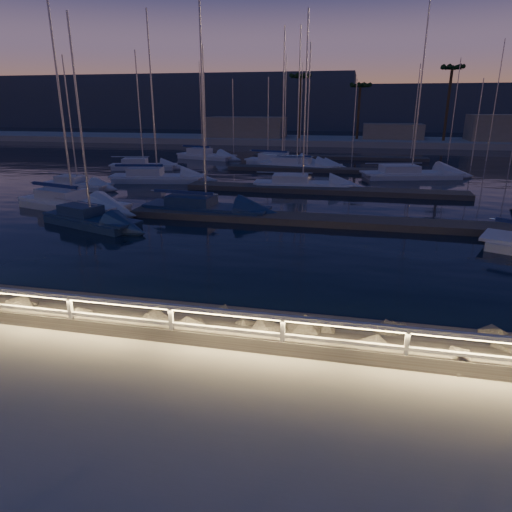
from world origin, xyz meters
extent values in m
plane|color=#9F998F|center=(0.00, 0.00, 0.00)|extent=(400.00, 400.00, 0.00)
cube|color=#9F998F|center=(0.00, -2.50, -0.10)|extent=(240.00, 5.00, 0.20)
cube|color=slate|center=(0.00, 1.50, -0.30)|extent=(240.00, 3.45, 1.29)
plane|color=black|center=(0.00, 80.00, -0.60)|extent=(320.00, 320.00, 0.00)
plane|color=black|center=(0.00, 0.00, -1.20)|extent=(400.00, 400.00, 0.00)
cube|color=silver|center=(-5.00, 0.00, 0.50)|extent=(0.11, 0.11, 1.00)
cube|color=silver|center=(-2.00, 0.00, 0.50)|extent=(0.11, 0.11, 1.00)
cube|color=silver|center=(1.00, 0.00, 0.50)|extent=(0.11, 0.11, 1.00)
cube|color=silver|center=(4.00, 0.00, 0.50)|extent=(0.11, 0.11, 1.00)
cube|color=silver|center=(0.00, 0.00, 1.00)|extent=(44.00, 0.12, 0.12)
cube|color=silver|center=(0.00, 0.00, 0.50)|extent=(44.00, 0.09, 0.09)
cube|color=#E2BD66|center=(0.00, -0.02, 0.92)|extent=(44.00, 0.04, 0.03)
sphere|color=slate|center=(3.30, 0.68, -0.04)|extent=(0.94, 0.94, 0.94)
sphere|color=slate|center=(0.62, 2.29, -0.38)|extent=(0.77, 0.77, 0.77)
sphere|color=slate|center=(-0.30, 1.27, -0.17)|extent=(0.76, 0.76, 0.76)
cube|color=#5B524B|center=(0.00, 16.00, -0.40)|extent=(22.00, 2.00, 0.40)
cube|color=#5B524B|center=(0.00, 26.00, -0.40)|extent=(22.00, 2.00, 0.40)
cube|color=#5B524B|center=(0.00, 38.00, -0.40)|extent=(22.00, 2.00, 0.40)
cube|color=#5B524B|center=(0.00, 50.00, -0.40)|extent=(22.00, 2.00, 0.40)
cube|color=#9F998F|center=(0.00, 74.00, -0.20)|extent=(160.00, 14.00, 1.20)
cube|color=gray|center=(-18.00, 74.00, 1.80)|extent=(14.00, 8.00, 4.00)
cube|color=gray|center=(8.00, 75.00, 1.30)|extent=(10.00, 6.00, 3.00)
cube|color=gray|center=(24.00, 74.00, 2.10)|extent=(8.00, 7.00, 4.60)
cylinder|color=#503E25|center=(-8.00, 72.00, 5.65)|extent=(0.44, 0.44, 10.50)
cylinder|color=#503E25|center=(2.00, 73.00, 4.90)|extent=(0.44, 0.44, 9.00)
cylinder|color=#503E25|center=(16.00, 72.00, 6.15)|extent=(0.44, 0.44, 11.50)
cube|color=#333E50|center=(0.00, 130.00, 4.00)|extent=(220.00, 30.00, 14.00)
cube|color=#333E50|center=(-60.00, 140.00, 6.00)|extent=(120.00, 25.00, 18.00)
cube|color=navy|center=(-12.23, 12.69, -0.45)|extent=(6.41, 3.94, 0.52)
cube|color=navy|center=(-12.23, 12.69, -0.12)|extent=(6.78, 3.82, 0.14)
cube|color=navy|center=(-13.02, 12.97, 0.21)|extent=(2.74, 2.22, 0.61)
cylinder|color=#A3A3A7|center=(-12.23, 12.69, 5.25)|extent=(0.11, 0.11, 10.55)
cylinder|color=#A3A3A7|center=(-13.42, 13.11, 0.68)|extent=(3.61, 1.34, 0.08)
cube|color=silver|center=(-15.78, 16.35, -0.45)|extent=(8.16, 4.58, 0.60)
cube|color=silver|center=(-15.78, 16.35, -0.07)|extent=(8.68, 4.38, 0.16)
cube|color=silver|center=(-16.81, 16.64, 0.32)|extent=(3.43, 2.68, 0.71)
cylinder|color=#A3A3A7|center=(-15.78, 16.35, 6.77)|extent=(0.13, 0.13, 13.46)
cylinder|color=#A3A3A7|center=(-17.33, 16.79, 0.87)|extent=(4.69, 1.39, 0.09)
cube|color=navy|center=(-6.67, 16.88, -0.45)|extent=(7.66, 3.15, 0.54)
cube|color=navy|center=(-6.67, 16.88, -0.11)|extent=(8.25, 2.83, 0.15)
cube|color=navy|center=(-7.70, 16.98, 0.24)|extent=(3.06, 2.12, 0.64)
cylinder|color=#A3A3A7|center=(-6.67, 16.88, 6.47)|extent=(0.12, 0.12, 12.97)
cylinder|color=#A3A3A7|center=(-8.22, 17.02, 0.72)|extent=(4.66, 0.50, 0.08)
cube|color=silver|center=(-20.00, 23.40, -0.45)|extent=(5.79, 2.57, 0.47)
cube|color=silver|center=(-20.00, 23.40, -0.15)|extent=(6.21, 2.36, 0.13)
cube|color=silver|center=(-20.77, 23.50, 0.15)|extent=(2.34, 1.67, 0.56)
cylinder|color=#A3A3A7|center=(-20.00, 23.40, 4.80)|extent=(0.10, 0.10, 9.71)
cylinder|color=#A3A3A7|center=(-21.16, 23.55, 0.59)|extent=(3.48, 0.52, 0.07)
cube|color=silver|center=(-15.04, 28.16, -0.45)|extent=(8.08, 3.96, 0.60)
cube|color=silver|center=(-15.04, 28.16, -0.07)|extent=(8.64, 3.70, 0.16)
cube|color=silver|center=(-16.10, 27.96, 0.32)|extent=(3.31, 2.45, 0.71)
cylinder|color=#A3A3A7|center=(-15.04, 28.16, 6.76)|extent=(0.13, 0.13, 13.43)
cylinder|color=#A3A3A7|center=(-16.63, 27.86, 0.87)|extent=(4.77, 0.98, 0.09)
cube|color=silver|center=(-1.80, 27.42, -0.45)|extent=(7.57, 3.05, 0.53)
cube|color=silver|center=(-1.80, 27.42, -0.11)|extent=(8.15, 2.73, 0.15)
cube|color=silver|center=(-2.83, 27.33, 0.23)|extent=(3.01, 2.07, 0.63)
cylinder|color=#A3A3A7|center=(-1.80, 27.42, 6.40)|extent=(0.12, 0.12, 12.84)
cylinder|color=#A3A3A7|center=(-3.34, 27.29, 0.71)|extent=(4.61, 0.45, 0.08)
cube|color=silver|center=(-20.00, 35.63, -0.45)|extent=(6.81, 3.62, 0.55)
cube|color=silver|center=(-20.00, 35.63, -0.10)|extent=(7.26, 3.43, 0.15)
cube|color=silver|center=(-20.88, 35.42, 0.25)|extent=(2.83, 2.17, 0.65)
cylinder|color=#A3A3A7|center=(-20.00, 35.63, 5.63)|extent=(0.12, 0.12, 11.26)
cylinder|color=#A3A3A7|center=(-21.31, 35.31, 0.75)|extent=(3.96, 1.03, 0.08)
cube|color=silver|center=(-2.92, 39.92, -0.45)|extent=(7.17, 3.21, 0.54)
cube|color=silver|center=(-2.92, 39.92, -0.11)|extent=(7.70, 2.94, 0.15)
cube|color=silver|center=(-3.87, 40.04, 0.24)|extent=(2.90, 2.07, 0.64)
cylinder|color=#A3A3A7|center=(-2.92, 39.92, 6.00)|extent=(0.12, 0.12, 12.02)
cylinder|color=#A3A3A7|center=(-4.35, 40.11, 0.73)|extent=(4.30, 0.65, 0.08)
cube|color=silver|center=(-3.94, 39.73, -0.45)|extent=(8.12, 3.86, 0.56)
cube|color=silver|center=(-3.94, 39.73, -0.09)|extent=(8.70, 3.59, 0.15)
cube|color=silver|center=(-5.01, 39.91, 0.27)|extent=(3.32, 2.43, 0.66)
cylinder|color=#A3A3A7|center=(-3.94, 39.73, 6.78)|extent=(0.12, 0.12, 13.54)
cylinder|color=#A3A3A7|center=(-5.54, 40.00, 0.78)|extent=(4.82, 0.89, 0.08)
cube|color=silver|center=(7.56, 35.37, -0.45)|extent=(9.15, 5.15, 0.58)
cube|color=silver|center=(7.56, 35.37, -0.08)|extent=(9.73, 4.92, 0.16)
cube|color=silver|center=(6.40, 35.04, 0.29)|extent=(3.84, 3.01, 0.69)
cylinder|color=#A3A3A7|center=(7.56, 35.37, 7.57)|extent=(0.13, 0.13, 15.08)
cylinder|color=#A3A3A7|center=(5.82, 34.88, 0.82)|extent=(5.25, 1.56, 0.08)
cube|color=silver|center=(-16.54, 46.47, -0.45)|extent=(7.78, 4.45, 0.63)
cube|color=silver|center=(-16.54, 46.47, -0.05)|extent=(8.26, 4.27, 0.17)
cube|color=silver|center=(-17.52, 46.76, 0.35)|extent=(3.28, 2.58, 0.74)
cylinder|color=#A3A3A7|center=(-16.54, 46.47, 6.47)|extent=(0.14, 0.14, 12.82)
cylinder|color=#A3A3A7|center=(-18.01, 46.90, 0.92)|extent=(4.45, 1.39, 0.09)
cube|color=silver|center=(-6.01, 42.51, -0.45)|extent=(8.39, 4.33, 0.62)
cube|color=silver|center=(-6.01, 42.51, -0.05)|extent=(8.96, 4.09, 0.17)
cube|color=silver|center=(-7.10, 42.75, 0.34)|extent=(3.47, 2.63, 0.74)
cylinder|color=#A3A3A7|center=(-6.01, 42.51, 7.01)|extent=(0.14, 0.14, 13.90)
cylinder|color=#A3A3A7|center=(-7.64, 42.87, 0.91)|extent=(4.91, 1.17, 0.09)
camera|label=1|loc=(2.57, -10.20, 6.04)|focal=32.00mm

